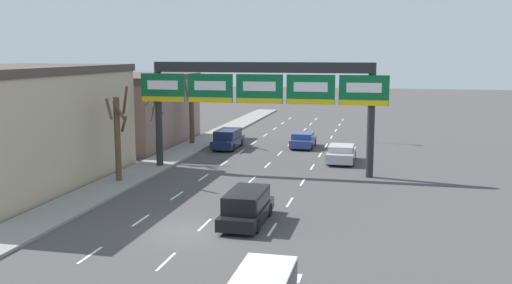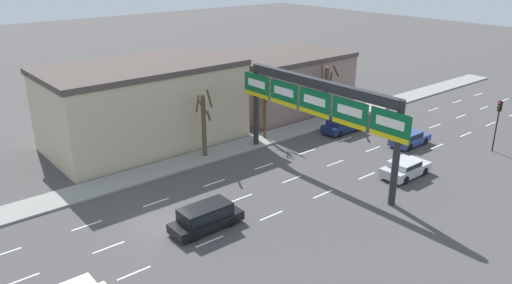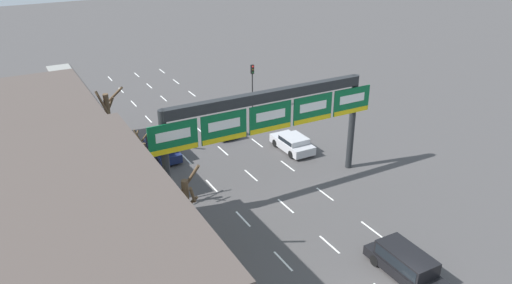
% 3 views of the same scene
% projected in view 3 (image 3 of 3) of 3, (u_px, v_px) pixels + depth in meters
% --- Properties ---
extents(lane_dashes, '(6.72, 67.00, 0.01)m').
position_uv_depth(lane_dashes, '(267.00, 190.00, 36.14)').
color(lane_dashes, white).
rests_on(lane_dashes, ground_plane).
extents(sign_gantry, '(17.00, 0.70, 7.54)m').
position_uv_depth(sign_gantry, '(269.00, 114.00, 33.66)').
color(sign_gantry, '#232628').
rests_on(sign_gantry, ground_plane).
extents(building_near, '(9.60, 17.29, 7.36)m').
position_uv_depth(building_near, '(70.00, 268.00, 22.46)').
color(building_near, '#C6B293').
rests_on(building_near, ground_plane).
extents(building_far, '(9.73, 13.61, 6.21)m').
position_uv_depth(building_far, '(27.00, 142.00, 36.30)').
color(building_far, gray).
rests_on(building_far, ground_plane).
extents(suv_navy, '(1.87, 4.65, 1.65)m').
position_uv_depth(suv_navy, '(162.00, 146.00, 40.80)').
color(suv_navy, '#19234C').
rests_on(suv_navy, ground_plane).
extents(car_blue, '(1.89, 4.05, 1.32)m').
position_uv_depth(car_blue, '(222.00, 127.00, 45.08)').
color(car_blue, navy).
rests_on(car_blue, ground_plane).
extents(suv_black, '(1.84, 4.75, 1.62)m').
position_uv_depth(suv_black, '(405.00, 262.00, 27.21)').
color(suv_black, black).
rests_on(suv_black, ground_plane).
extents(car_silver, '(1.99, 4.25, 1.34)m').
position_uv_depth(car_silver, '(293.00, 143.00, 41.90)').
color(car_silver, '#B7B7BC').
rests_on(car_silver, ground_plane).
extents(traffic_light_near_gantry, '(0.30, 0.35, 4.59)m').
position_uv_depth(traffic_light_near_gantry, '(252.00, 78.00, 49.97)').
color(traffic_light_near_gantry, black).
rests_on(traffic_light_near_gantry, ground_plane).
extents(tree_bare_closest, '(2.15, 2.13, 6.02)m').
position_uv_depth(tree_bare_closest, '(110.00, 122.00, 39.28)').
color(tree_bare_closest, brown).
rests_on(tree_bare_closest, sidewalk_left).
extents(tree_bare_second, '(1.68, 1.67, 6.04)m').
position_uv_depth(tree_bare_second, '(188.00, 217.00, 27.24)').
color(tree_bare_second, brown).
rests_on(tree_bare_second, sidewalk_left).
extents(tree_bare_third, '(1.68, 1.61, 5.79)m').
position_uv_depth(tree_bare_third, '(145.00, 168.00, 32.66)').
color(tree_bare_third, brown).
rests_on(tree_bare_third, sidewalk_left).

